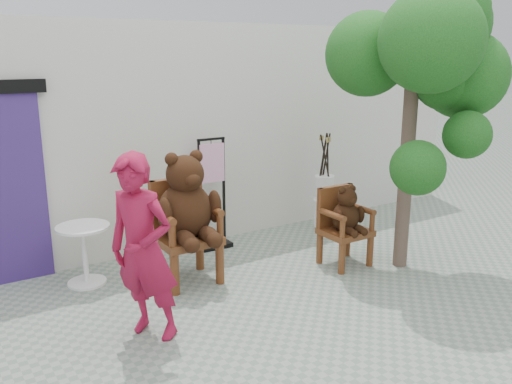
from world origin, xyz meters
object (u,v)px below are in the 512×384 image
chair_big (186,210)px  display_stand (212,206)px  stool_bucket (324,187)px  chair_small (344,218)px  person (144,250)px  cafe_table (84,248)px  tree (428,55)px

chair_big → display_stand: size_ratio=1.02×
display_stand → stool_bucket: bearing=-4.2°
chair_big → chair_small: 2.00m
person → cafe_table: 1.67m
chair_big → cafe_table: chair_big is taller
chair_big → cafe_table: size_ratio=2.20×
chair_big → person: size_ratio=0.86×
chair_big → chair_small: (1.89, -0.58, -0.26)m
stool_bucket → display_stand: bearing=174.5°
chair_big → chair_small: bearing=-17.1°
chair_small → display_stand: display_stand is taller
chair_big → stool_bucket: size_ratio=1.06×
chair_small → stool_bucket: size_ratio=0.70×
cafe_table → tree: bearing=-25.6°
tree → chair_big: bearing=155.7°
chair_big → person: (-0.91, -1.04, 0.03)m
chair_small → person: (-2.80, -0.46, 0.29)m
stool_bucket → tree: size_ratio=0.42×
chair_big → cafe_table: bearing=151.2°
chair_big → display_stand: chair_big is taller
chair_small → stool_bucket: stool_bucket is taller
cafe_table → display_stand: 1.86m
person → cafe_table: size_ratio=2.54×
chair_big → tree: (2.54, -1.15, 1.71)m
chair_small → display_stand: (-1.09, 1.45, -0.02)m
tree → stool_bucket: bearing=87.5°
person → chair_big: bearing=104.9°
chair_small → person: person is taller
chair_big → tree: size_ratio=0.45×
chair_small → person: bearing=-170.7°
person → tree: (3.46, -0.11, 1.68)m
stool_bucket → tree: (-0.08, -1.84, 1.93)m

